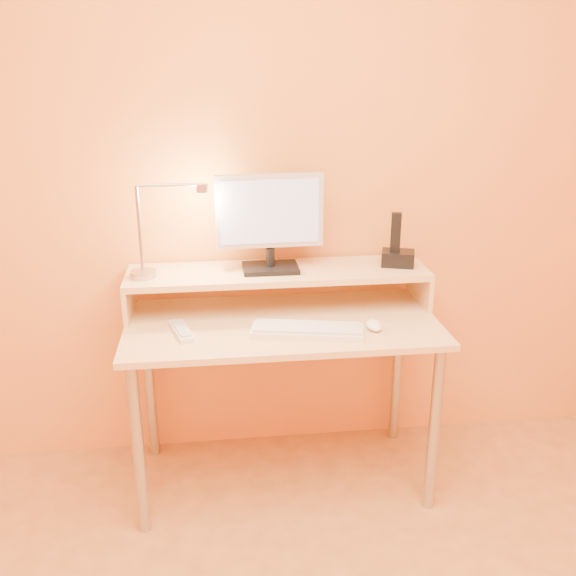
{
  "coord_description": "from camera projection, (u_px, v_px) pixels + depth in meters",
  "views": [
    {
      "loc": [
        -0.25,
        -1.07,
        1.66
      ],
      "look_at": [
        0.02,
        1.13,
        0.87
      ],
      "focal_mm": 39.51,
      "sensor_mm": 36.0,
      "label": 1
    }
  ],
  "objects": [
    {
      "name": "wall_back",
      "position": [
        273.0,
        170.0,
        2.57
      ],
      "size": [
        3.0,
        0.04,
        2.5
      ],
      "primitive_type": "cube",
      "color": "#F09E3E",
      "rests_on": "floor"
    },
    {
      "name": "desk_leg_fl",
      "position": [
        138.0,
        450.0,
        2.27
      ],
      "size": [
        0.04,
        0.04,
        0.69
      ],
      "primitive_type": "cylinder",
      "color": "#AEAEB0",
      "rests_on": "floor"
    },
    {
      "name": "desk_leg_fr",
      "position": [
        434.0,
        430.0,
        2.4
      ],
      "size": [
        0.04,
        0.04,
        0.69
      ],
      "primitive_type": "cylinder",
      "color": "#AEAEB0",
      "rests_on": "floor"
    },
    {
      "name": "desk_leg_bl",
      "position": [
        150.0,
        384.0,
        2.74
      ],
      "size": [
        0.04,
        0.04,
        0.69
      ],
      "primitive_type": "cylinder",
      "color": "#AEAEB0",
      "rests_on": "floor"
    },
    {
      "name": "desk_leg_br",
      "position": [
        397.0,
        370.0,
        2.87
      ],
      "size": [
        0.04,
        0.04,
        0.69
      ],
      "primitive_type": "cylinder",
      "color": "#AEAEB0",
      "rests_on": "floor"
    },
    {
      "name": "desk_lower",
      "position": [
        282.0,
        324.0,
        2.45
      ],
      "size": [
        1.2,
        0.6,
        0.02
      ],
      "primitive_type": "cube",
      "color": "#EABB81",
      "rests_on": "floor"
    },
    {
      "name": "shelf_riser_left",
      "position": [
        129.0,
        298.0,
        2.49
      ],
      "size": [
        0.02,
        0.3,
        0.14
      ],
      "primitive_type": "cube",
      "color": "#EABB81",
      "rests_on": "desk_lower"
    },
    {
      "name": "shelf_riser_right",
      "position": [
        419.0,
        286.0,
        2.63
      ],
      "size": [
        0.02,
        0.3,
        0.14
      ],
      "primitive_type": "cube",
      "color": "#EABB81",
      "rests_on": "desk_lower"
    },
    {
      "name": "desk_shelf",
      "position": [
        278.0,
        273.0,
        2.53
      ],
      "size": [
        1.2,
        0.3,
        0.02
      ],
      "primitive_type": "cube",
      "color": "#EABB81",
      "rests_on": "desk_lower"
    },
    {
      "name": "monitor_foot",
      "position": [
        270.0,
        268.0,
        2.52
      ],
      "size": [
        0.22,
        0.16,
        0.02
      ],
      "primitive_type": "cube",
      "color": "black",
      "rests_on": "desk_shelf"
    },
    {
      "name": "monitor_neck",
      "position": [
        270.0,
        257.0,
        2.51
      ],
      "size": [
        0.04,
        0.04,
        0.07
      ],
      "primitive_type": "cylinder",
      "color": "black",
      "rests_on": "monitor_foot"
    },
    {
      "name": "monitor_panel",
      "position": [
        270.0,
        211.0,
        2.46
      ],
      "size": [
        0.42,
        0.05,
        0.29
      ],
      "primitive_type": "cube",
      "rotation": [
        0.0,
        0.0,
        0.03
      ],
      "color": "silver",
      "rests_on": "monitor_neck"
    },
    {
      "name": "monitor_back",
      "position": [
        269.0,
        210.0,
        2.48
      ],
      "size": [
        0.38,
        0.02,
        0.24
      ],
      "primitive_type": "cube",
      "rotation": [
        0.0,
        0.0,
        0.03
      ],
      "color": "black",
      "rests_on": "monitor_panel"
    },
    {
      "name": "monitor_screen",
      "position": [
        270.0,
        212.0,
        2.44
      ],
      "size": [
        0.38,
        0.02,
        0.25
      ],
      "primitive_type": "cube",
      "rotation": [
        0.0,
        0.0,
        0.03
      ],
      "color": "#AEB7E2",
      "rests_on": "monitor_panel"
    },
    {
      "name": "lamp_base",
      "position": [
        143.0,
        274.0,
        2.44
      ],
      "size": [
        0.1,
        0.1,
        0.02
      ],
      "primitive_type": "cylinder",
      "color": "#AEAEB0",
      "rests_on": "desk_shelf"
    },
    {
      "name": "lamp_post",
      "position": [
        140.0,
        229.0,
        2.38
      ],
      "size": [
        0.01,
        0.01,
        0.33
      ],
      "primitive_type": "cylinder",
      "color": "#AEAEB0",
      "rests_on": "lamp_base"
    },
    {
      "name": "lamp_arm",
      "position": [
        169.0,
        185.0,
        2.34
      ],
      "size": [
        0.24,
        0.01,
        0.01
      ],
      "primitive_type": "cylinder",
      "rotation": [
        0.0,
        1.57,
        0.0
      ],
      "color": "#AEAEB0",
      "rests_on": "lamp_post"
    },
    {
      "name": "lamp_head",
      "position": [
        202.0,
        188.0,
        2.36
      ],
      "size": [
        0.04,
        0.04,
        0.03
      ],
      "primitive_type": "cylinder",
      "color": "#AEAEB0",
      "rests_on": "lamp_arm"
    },
    {
      "name": "lamp_bulb",
      "position": [
        202.0,
        193.0,
        2.36
      ],
      "size": [
        0.03,
        0.03,
        0.0
      ],
      "primitive_type": "cylinder",
      "color": "#FFEAC6",
      "rests_on": "lamp_head"
    },
    {
      "name": "phone_dock",
      "position": [
        398.0,
        258.0,
        2.58
      ],
      "size": [
        0.15,
        0.13,
        0.06
      ],
      "primitive_type": "cube",
      "rotation": [
        0.0,
        0.0,
        -0.3
      ],
      "color": "black",
      "rests_on": "desk_shelf"
    },
    {
      "name": "phone_handset",
      "position": [
        396.0,
        232.0,
        2.54
      ],
      "size": [
        0.05,
        0.04,
        0.16
      ],
      "primitive_type": "cube",
      "rotation": [
        0.0,
        0.0,
        -0.3
      ],
      "color": "black",
      "rests_on": "phone_dock"
    },
    {
      "name": "phone_led",
      "position": [
        412.0,
        261.0,
        2.53
      ],
      "size": [
        0.01,
        0.0,
        0.04
      ],
      "primitive_type": "cube",
      "color": "#307DFF",
      "rests_on": "phone_dock"
    },
    {
      "name": "keyboard",
      "position": [
        307.0,
        331.0,
        2.32
      ],
      "size": [
        0.43,
        0.21,
        0.02
      ],
      "primitive_type": "cube",
      "rotation": [
        0.0,
        0.0,
        -0.21
      ],
      "color": "silver",
      "rests_on": "desk_lower"
    },
    {
      "name": "mouse",
      "position": [
        374.0,
        325.0,
        2.36
      ],
      "size": [
        0.06,
        0.1,
        0.03
      ],
      "primitive_type": "ellipsoid",
      "rotation": [
        0.0,
        0.0,
        0.03
      ],
      "color": "white",
      "rests_on": "desk_lower"
    },
    {
      "name": "remote_control",
      "position": [
        181.0,
        331.0,
        2.33
      ],
      "size": [
        0.1,
        0.2,
        0.02
      ],
      "primitive_type": "cube",
      "rotation": [
        0.0,
        0.0,
        0.27
      ],
      "color": "silver",
      "rests_on": "desk_lower"
    }
  ]
}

